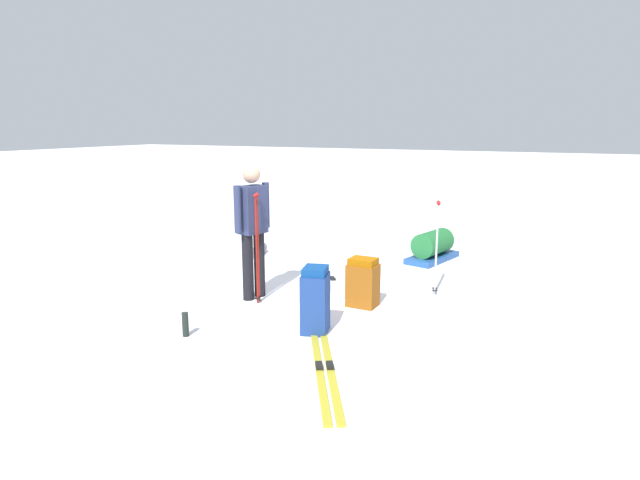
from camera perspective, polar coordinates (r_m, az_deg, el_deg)
The scene contains 11 objects.
ground_plane at distance 7.36m, azimuth 0.00°, elevation -5.34°, with size 80.00×80.00×0.00m, color silver.
skier_standing at distance 6.91m, azimuth -7.05°, elevation 1.57°, with size 0.56×0.30×1.70m.
ski_pair_near at distance 7.82m, azimuth 0.97°, elevation -4.20°, with size 1.63×1.27×0.05m.
ski_pair_far at distance 5.13m, azimuth 0.47°, elevation -13.19°, with size 1.81×1.14×0.05m.
backpack_large_dark at distance 6.71m, azimuth 4.50°, elevation -4.47°, with size 0.29×0.36×0.60m.
backpack_bright at distance 5.86m, azimuth -0.49°, elevation -6.31°, with size 0.39×0.35×0.72m.
ski_poles_planted_near at distance 6.76m, azimuth -6.57°, elevation -0.31°, with size 0.15×0.10×1.38m.
ski_poles_planted_far at distance 7.23m, azimuth 12.10°, elevation -0.28°, with size 0.16×0.10×1.24m.
gear_sled at distance 9.12m, azimuth 11.67°, elevation -0.71°, with size 1.14×0.69×0.49m.
sleeping_mat_rolled at distance 9.34m, azimuth -6.47°, elevation -1.08°, with size 0.18×0.18×0.55m, color slate.
thermos_bottle at distance 5.98m, azimuth -13.88°, elevation -8.55°, with size 0.07×0.07×0.26m, color black.
Camera 1 is at (-6.32, -3.06, 2.20)m, focal length 30.64 mm.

